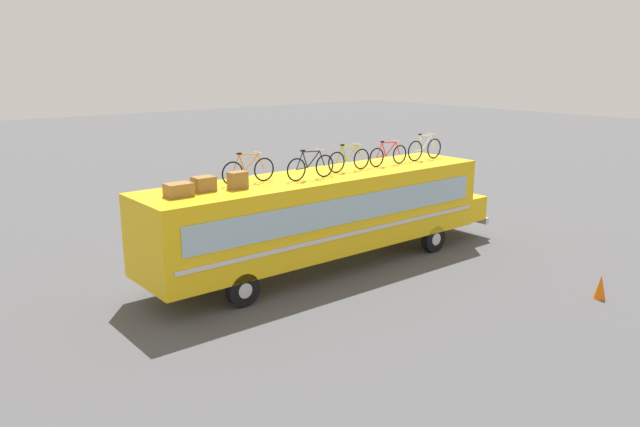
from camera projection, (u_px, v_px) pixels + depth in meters
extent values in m
plane|color=#4C4C4F|center=(322.00, 267.00, 19.96)|extent=(120.00, 120.00, 0.00)
cube|color=yellow|center=(322.00, 211.00, 19.51)|extent=(11.95, 2.58, 2.33)
cube|color=yellow|center=(453.00, 204.00, 23.64)|extent=(1.00, 2.38, 0.88)
cube|color=#99B7C6|center=(349.00, 210.00, 18.45)|extent=(10.99, 0.04, 0.80)
cube|color=#99B7C6|center=(297.00, 195.00, 20.42)|extent=(10.99, 0.04, 0.80)
cube|color=silver|center=(349.00, 234.00, 18.63)|extent=(11.47, 0.03, 0.12)
cube|color=silver|center=(297.00, 217.00, 20.61)|extent=(11.47, 0.03, 0.12)
cube|color=silver|center=(461.00, 215.00, 24.11)|extent=(0.16, 2.45, 0.24)
cylinder|color=black|center=(433.00, 238.00, 21.46)|extent=(0.94, 0.28, 0.94)
cylinder|color=silver|center=(433.00, 238.00, 21.46)|extent=(0.42, 0.30, 0.42)
cylinder|color=black|center=(386.00, 225.00, 23.19)|extent=(0.94, 0.28, 0.94)
cylinder|color=silver|center=(386.00, 225.00, 23.19)|extent=(0.42, 0.30, 0.42)
cylinder|color=black|center=(243.00, 289.00, 16.71)|extent=(0.94, 0.28, 0.94)
cylinder|color=silver|center=(243.00, 289.00, 16.71)|extent=(0.42, 0.30, 0.42)
cylinder|color=black|center=(201.00, 268.00, 18.45)|extent=(0.94, 0.28, 0.94)
cylinder|color=silver|center=(201.00, 268.00, 18.45)|extent=(0.42, 0.30, 0.42)
cube|color=olive|center=(179.00, 190.00, 16.12)|extent=(0.68, 0.49, 0.36)
cube|color=olive|center=(204.00, 184.00, 16.78)|extent=(0.57, 0.46, 0.40)
cube|color=olive|center=(238.00, 180.00, 17.08)|extent=(0.52, 0.32, 0.48)
torus|color=black|center=(233.00, 174.00, 17.48)|extent=(0.70, 0.04, 0.70)
torus|color=black|center=(264.00, 169.00, 18.13)|extent=(0.70, 0.04, 0.70)
cylinder|color=orange|center=(242.00, 163.00, 17.61)|extent=(0.21, 0.04, 0.50)
cylinder|color=orange|center=(251.00, 163.00, 17.81)|extent=(0.50, 0.04, 0.48)
cylinder|color=orange|center=(249.00, 155.00, 17.70)|extent=(0.64, 0.04, 0.07)
cylinder|color=orange|center=(239.00, 172.00, 17.60)|extent=(0.41, 0.03, 0.05)
cylinder|color=orange|center=(236.00, 164.00, 17.49)|extent=(0.26, 0.03, 0.52)
cylinder|color=orange|center=(261.00, 162.00, 18.02)|extent=(0.22, 0.03, 0.49)
cylinder|color=silver|center=(258.00, 152.00, 17.89)|extent=(0.03, 0.44, 0.03)
ellipsoid|color=black|center=(239.00, 154.00, 17.49)|extent=(0.20, 0.08, 0.06)
torus|color=black|center=(296.00, 170.00, 18.11)|extent=(0.69, 0.04, 0.69)
torus|color=black|center=(325.00, 166.00, 18.77)|extent=(0.69, 0.04, 0.69)
cylinder|color=black|center=(305.00, 160.00, 18.25)|extent=(0.21, 0.04, 0.49)
cylinder|color=black|center=(314.00, 159.00, 18.45)|extent=(0.50, 0.04, 0.47)
cylinder|color=black|center=(311.00, 152.00, 18.34)|extent=(0.65, 0.04, 0.07)
cylinder|color=black|center=(302.00, 169.00, 18.23)|extent=(0.41, 0.03, 0.05)
cylinder|color=black|center=(299.00, 161.00, 18.12)|extent=(0.26, 0.03, 0.51)
cylinder|color=black|center=(322.00, 159.00, 18.65)|extent=(0.22, 0.03, 0.48)
cylinder|color=silver|center=(320.00, 149.00, 18.52)|extent=(0.03, 0.44, 0.03)
ellipsoid|color=black|center=(303.00, 151.00, 18.12)|extent=(0.20, 0.08, 0.06)
torus|color=black|center=(336.00, 162.00, 19.44)|extent=(0.68, 0.04, 0.68)
torus|color=black|center=(361.00, 159.00, 20.10)|extent=(0.68, 0.04, 0.68)
cylinder|color=#B2B20C|center=(344.00, 153.00, 19.58)|extent=(0.20, 0.04, 0.48)
cylinder|color=#B2B20C|center=(352.00, 153.00, 19.78)|extent=(0.49, 0.04, 0.47)
cylinder|color=#B2B20C|center=(350.00, 146.00, 19.67)|extent=(0.64, 0.04, 0.07)
cylinder|color=#B2B20C|center=(341.00, 161.00, 19.56)|extent=(0.41, 0.03, 0.05)
cylinder|color=#B2B20C|center=(339.00, 154.00, 19.45)|extent=(0.26, 0.03, 0.50)
cylinder|color=#B2B20C|center=(359.00, 152.00, 19.98)|extent=(0.22, 0.03, 0.47)
cylinder|color=silver|center=(357.00, 144.00, 19.85)|extent=(0.03, 0.44, 0.03)
ellipsoid|color=black|center=(342.00, 145.00, 19.46)|extent=(0.20, 0.08, 0.06)
torus|color=black|center=(377.00, 157.00, 20.51)|extent=(0.65, 0.04, 0.65)
torus|color=black|center=(400.00, 154.00, 21.18)|extent=(0.65, 0.04, 0.65)
cylinder|color=red|center=(384.00, 149.00, 20.65)|extent=(0.21, 0.04, 0.46)
cylinder|color=red|center=(391.00, 149.00, 20.86)|extent=(0.51, 0.04, 0.44)
cylinder|color=red|center=(389.00, 142.00, 20.75)|extent=(0.66, 0.04, 0.07)
cylinder|color=red|center=(381.00, 157.00, 20.64)|extent=(0.42, 0.03, 0.05)
cylinder|color=red|center=(379.00, 150.00, 20.53)|extent=(0.27, 0.03, 0.48)
cylinder|color=red|center=(398.00, 148.00, 21.07)|extent=(0.23, 0.03, 0.45)
cylinder|color=silver|center=(396.00, 141.00, 20.94)|extent=(0.03, 0.44, 0.03)
ellipsoid|color=black|center=(382.00, 142.00, 20.53)|extent=(0.20, 0.08, 0.06)
torus|color=black|center=(415.00, 151.00, 21.68)|extent=(0.73, 0.04, 0.73)
torus|color=black|center=(434.00, 148.00, 22.30)|extent=(0.73, 0.04, 0.73)
cylinder|color=white|center=(421.00, 142.00, 21.80)|extent=(0.19, 0.04, 0.52)
cylinder|color=white|center=(427.00, 142.00, 21.99)|extent=(0.47, 0.04, 0.50)
cylinder|color=white|center=(426.00, 135.00, 21.88)|extent=(0.60, 0.04, 0.07)
cylinder|color=white|center=(419.00, 150.00, 21.80)|extent=(0.38, 0.03, 0.05)
cylinder|color=white|center=(418.00, 143.00, 21.69)|extent=(0.25, 0.03, 0.54)
cylinder|color=white|center=(433.00, 142.00, 22.18)|extent=(0.21, 0.03, 0.51)
cylinder|color=silver|center=(431.00, 134.00, 22.05)|extent=(0.03, 0.44, 0.03)
ellipsoid|color=black|center=(420.00, 134.00, 21.68)|extent=(0.20, 0.08, 0.06)
cone|color=orange|center=(600.00, 287.00, 17.25)|extent=(0.33, 0.33, 0.68)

